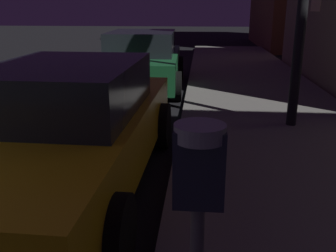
{
  "coord_description": "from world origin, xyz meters",
  "views": [
    {
      "loc": [
        4.33,
        -1.08,
        2.02
      ],
      "look_at": [
        4.03,
        2.31,
        0.94
      ],
      "focal_mm": 40.48,
      "sensor_mm": 36.0,
      "label": 1
    }
  ],
  "objects": [
    {
      "name": "parking_meter",
      "position": [
        4.33,
        0.21,
        1.26
      ],
      "size": [
        0.19,
        0.19,
        1.46
      ],
      "color": "#59595B",
      "rests_on": "sidewalk"
    },
    {
      "name": "car_green",
      "position": [
        2.85,
        8.42,
        0.71
      ],
      "size": [
        2.13,
        4.28,
        1.43
      ],
      "color": "#19592D",
      "rests_on": "ground"
    },
    {
      "name": "car_yellow_cab",
      "position": [
        2.85,
        2.86,
        0.7
      ],
      "size": [
        2.07,
        4.61,
        1.43
      ],
      "color": "gold",
      "rests_on": "ground"
    }
  ]
}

